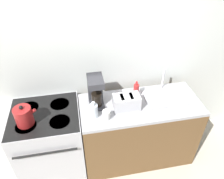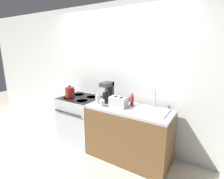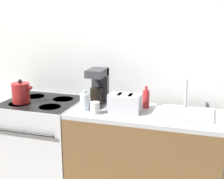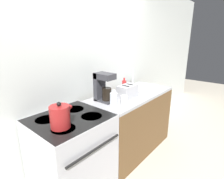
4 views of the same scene
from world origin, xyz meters
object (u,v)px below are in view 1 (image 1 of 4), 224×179
Objects in this scene: bottle_clear at (94,111)px; bottle_red at (136,90)px; coffee_maker at (96,89)px; stove at (51,141)px; kettle at (24,116)px; toaster at (126,102)px; cup_white at (106,115)px.

bottle_red is (0.52, 0.24, 0.01)m from bottle_clear.
bottle_red is (0.47, 0.02, -0.10)m from coffee_maker.
stove is 4.68× the size of bottle_clear.
kettle is 0.69m from bottle_clear.
toaster is 1.49× the size of bottle_clear.
kettle reaches higher than toaster.
toaster is at bearing 26.78° from cup_white.
stove is at bearing -171.86° from coffee_maker.
bottle_red is at bearing 24.56° from bottle_clear.
coffee_maker reaches higher than cup_white.
stove is 4.31× the size of bottle_red.
coffee_maker is at bearing 154.17° from toaster.
coffee_maker is 0.24m from bottle_clear.
kettle is 2.28× the size of cup_white.
toaster is 0.23m from bottle_red.
coffee_maker is 3.39× the size of cup_white.
coffee_maker reaches higher than bottle_clear.
stove is at bearing 31.89° from kettle.
coffee_maker reaches higher than bottle_red.
toaster reaches higher than cup_white.
coffee_maker is at bearing 76.30° from bottle_clear.
toaster is (1.05, 0.04, -0.02)m from kettle.
stove is 0.85m from coffee_maker.
toaster is 0.37m from bottle_clear.
kettle is 0.67× the size of coffee_maker.
toaster is 0.27m from cup_white.
toaster is at bearing -132.14° from bottle_red.
kettle is at bearing -148.11° from stove.
bottle_red reaches higher than bottle_clear.
kettle is at bearing -178.08° from toaster.
cup_white is (0.07, -0.27, -0.13)m from coffee_maker.
cup_white reaches higher than stove.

